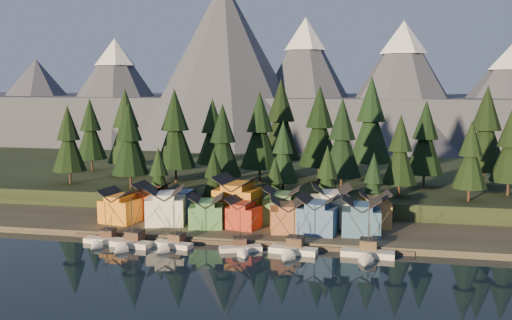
% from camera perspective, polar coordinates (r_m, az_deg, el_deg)
% --- Properties ---
extents(ground, '(500.00, 500.00, 0.00)m').
position_cam_1_polar(ground, '(119.10, -3.76, -10.51)').
color(ground, black).
rests_on(ground, ground).
extents(shore_strip, '(400.00, 50.00, 1.50)m').
position_cam_1_polar(shore_strip, '(156.42, 0.06, -5.79)').
color(shore_strip, '#322F24').
rests_on(shore_strip, ground).
extents(hillside, '(420.00, 100.00, 6.00)m').
position_cam_1_polar(hillside, '(204.29, 2.80, -1.97)').
color(hillside, black).
rests_on(hillside, ground).
extents(dock, '(80.00, 4.00, 1.00)m').
position_cam_1_polar(dock, '(134.26, -1.92, -8.17)').
color(dock, '#433A30').
rests_on(dock, ground).
extents(mountain_ridge, '(560.00, 190.00, 90.00)m').
position_cam_1_polar(mountain_ridge, '(324.78, 5.35, 5.66)').
color(mountain_ridge, '#4D5363').
rests_on(mountain_ridge, ground).
extents(boat_0, '(9.94, 10.83, 10.83)m').
position_cam_1_polar(boat_0, '(138.36, -15.10, -7.32)').
color(boat_0, white).
rests_on(boat_0, ground).
extents(boat_1, '(10.17, 10.82, 12.52)m').
position_cam_1_polar(boat_1, '(133.71, -12.66, -7.54)').
color(boat_1, beige).
rests_on(boat_1, ground).
extents(boat_2, '(9.88, 10.38, 10.85)m').
position_cam_1_polar(boat_2, '(131.74, -8.56, -7.87)').
color(boat_2, silver).
rests_on(boat_2, ground).
extents(boat_3, '(10.05, 10.37, 10.18)m').
position_cam_1_polar(boat_3, '(127.43, -1.49, -8.42)').
color(boat_3, silver).
rests_on(boat_3, ground).
extents(boat_4, '(11.18, 11.92, 12.32)m').
position_cam_1_polar(boat_4, '(125.79, 3.60, -8.42)').
color(boat_4, white).
rests_on(boat_4, ground).
extents(boat_6, '(11.88, 12.81, 12.73)m').
position_cam_1_polar(boat_6, '(125.24, 11.08, -8.61)').
color(boat_6, beige).
rests_on(boat_6, ground).
extents(house_front_0, '(9.90, 9.52, 8.63)m').
position_cam_1_polar(house_front_0, '(151.70, -13.45, -4.38)').
color(house_front_0, orange).
rests_on(house_front_0, shore_strip).
extents(house_front_1, '(11.24, 10.96, 9.75)m').
position_cam_1_polar(house_front_1, '(147.25, -9.02, -4.39)').
color(house_front_1, white).
rests_on(house_front_1, shore_strip).
extents(house_front_2, '(9.74, 9.79, 8.09)m').
position_cam_1_polar(house_front_2, '(143.41, -4.98, -5.00)').
color(house_front_2, '#488549').
rests_on(house_front_2, shore_strip).
extents(house_front_3, '(8.98, 8.72, 7.68)m').
position_cam_1_polar(house_front_3, '(141.68, -1.28, -5.22)').
color(house_front_3, '#A52B19').
rests_on(house_front_3, shore_strip).
extents(house_front_4, '(9.50, 9.98, 8.10)m').
position_cam_1_polar(house_front_4, '(138.82, 3.10, -5.41)').
color(house_front_4, '#A16039').
rests_on(house_front_4, shore_strip).
extents(house_front_5, '(9.80, 9.12, 9.24)m').
position_cam_1_polar(house_front_5, '(137.26, 6.19, -5.34)').
color(house_front_5, '#3C5C8E').
rests_on(house_front_5, shore_strip).
extents(house_front_6, '(9.25, 8.77, 8.97)m').
position_cam_1_polar(house_front_6, '(137.76, 10.48, -5.43)').
color(house_front_6, '#355B7D').
rests_on(house_front_6, shore_strip).
extents(house_back_0, '(9.00, 8.68, 9.34)m').
position_cam_1_polar(house_back_0, '(155.15, -10.27, -3.89)').
color(house_back_0, '#9A3517').
rests_on(house_back_0, shore_strip).
extents(house_back_1, '(7.37, 7.46, 8.25)m').
position_cam_1_polar(house_back_1, '(154.53, -7.05, -4.08)').
color(house_back_1, '#365381').
rests_on(house_back_1, shore_strip).
extents(house_back_2, '(12.34, 11.59, 11.60)m').
position_cam_1_polar(house_back_2, '(150.38, -1.86, -3.67)').
color(house_back_2, '#C0711B').
rests_on(house_back_2, shore_strip).
extents(house_back_3, '(9.53, 8.55, 9.41)m').
position_cam_1_polar(house_back_3, '(146.63, 2.64, -4.42)').
color(house_back_3, '#47713D').
rests_on(house_back_3, shore_strip).
extents(house_back_4, '(10.90, 10.59, 10.34)m').
position_cam_1_polar(house_back_4, '(144.62, 7.50, -4.46)').
color(house_back_4, white).
rests_on(house_back_4, shore_strip).
extents(house_back_5, '(8.75, 8.84, 8.76)m').
position_cam_1_polar(house_back_5, '(146.02, 11.73, -4.77)').
color(house_back_5, '#AF7D3E').
rests_on(house_back_5, shore_strip).
extents(tree_hill_0, '(10.54, 10.54, 24.56)m').
position_cam_1_polar(tree_hill_0, '(186.32, -18.23, 1.82)').
color(tree_hill_0, '#332319').
rests_on(tree_hill_0, hillside).
extents(tree_hill_1, '(12.76, 12.76, 29.74)m').
position_cam_1_polar(tree_hill_1, '(194.89, -12.88, 3.09)').
color(tree_hill_1, '#332319').
rests_on(tree_hill_1, hillside).
extents(tree_hill_2, '(11.01, 11.01, 25.64)m').
position_cam_1_polar(tree_hill_2, '(172.83, -12.53, 1.79)').
color(tree_hill_2, '#332319').
rests_on(tree_hill_2, hillside).
extents(tree_hill_3, '(12.75, 12.75, 29.71)m').
position_cam_1_polar(tree_hill_3, '(180.06, -8.09, 2.84)').
color(tree_hill_3, '#332319').
rests_on(tree_hill_3, hillside).
extents(tree_hill_4, '(11.30, 11.30, 26.33)m').
position_cam_1_polar(tree_hill_4, '(192.07, -4.34, 2.63)').
color(tree_hill_4, '#332319').
rests_on(tree_hill_4, hillside).
extents(tree_hill_5, '(10.94, 10.94, 25.48)m').
position_cam_1_polar(tree_hill_5, '(165.49, -3.34, 1.68)').
color(tree_hill_5, '#332319').
rests_on(tree_hill_5, hillside).
extents(tree_hill_6, '(12.42, 12.42, 28.92)m').
position_cam_1_polar(tree_hill_6, '(178.11, 0.37, 2.72)').
color(tree_hill_6, '#332319').
rests_on(tree_hill_6, hillside).
extents(tree_hill_7, '(9.01, 9.01, 20.99)m').
position_cam_1_polar(tree_hill_7, '(160.20, 2.73, 0.60)').
color(tree_hill_7, '#332319').
rests_on(tree_hill_7, hillside).
extents(tree_hill_8, '(13.23, 13.23, 30.83)m').
position_cam_1_polar(tree_hill_8, '(182.46, 6.36, 3.12)').
color(tree_hill_8, '#332319').
rests_on(tree_hill_8, hillside).
extents(tree_hill_9, '(11.68, 11.68, 27.21)m').
position_cam_1_polar(tree_hill_9, '(165.20, 8.60, 1.93)').
color(tree_hill_9, '#332319').
rests_on(tree_hill_9, hillside).
extents(tree_hill_10, '(14.47, 14.47, 33.71)m').
position_cam_1_polar(tree_hill_10, '(189.65, 11.41, 3.67)').
color(tree_hill_10, '#332319').
rests_on(tree_hill_10, hillside).
extents(tree_hill_11, '(9.84, 9.84, 22.93)m').
position_cam_1_polar(tree_hill_11, '(160.52, 14.21, 0.77)').
color(tree_hill_11, '#332319').
rests_on(tree_hill_11, hillside).
extents(tree_hill_12, '(11.32, 11.32, 26.36)m').
position_cam_1_polar(tree_hill_12, '(176.77, 16.57, 1.91)').
color(tree_hill_12, '#332319').
rests_on(tree_hill_12, hillside).
extents(tree_hill_13, '(9.31, 9.31, 21.69)m').
position_cam_1_polar(tree_hill_13, '(160.56, 20.66, 0.27)').
color(tree_hill_13, '#332319').
rests_on(tree_hill_13, hillside).
extents(tree_hill_14, '(13.17, 13.17, 30.69)m').
position_cam_1_polar(tree_hill_14, '(185.00, 21.99, 2.65)').
color(tree_hill_14, '#332319').
rests_on(tree_hill_14, hillside).
extents(tree_hill_15, '(14.11, 14.11, 32.88)m').
position_cam_1_polar(tree_hill_15, '(193.96, 2.49, 3.76)').
color(tree_hill_15, '#332319').
rests_on(tree_hill_15, hillside).
extents(tree_hill_16, '(11.14, 11.14, 25.95)m').
position_cam_1_polar(tree_hill_16, '(211.86, -16.20, 2.76)').
color(tree_hill_16, '#332319').
rests_on(tree_hill_16, hillside).
extents(tree_hill_17, '(10.57, 10.57, 24.63)m').
position_cam_1_polar(tree_hill_17, '(172.46, 24.09, 1.11)').
color(tree_hill_17, '#332319').
rests_on(tree_hill_17, hillside).
extents(tree_shore_0, '(7.75, 7.75, 18.06)m').
position_cam_1_polar(tree_shore_0, '(162.04, -9.70, -1.60)').
color(tree_shore_0, '#332319').
rests_on(tree_shore_0, shore_strip).
extents(tree_shore_1, '(7.78, 7.78, 18.12)m').
position_cam_1_polar(tree_shore_1, '(157.05, -4.24, -1.79)').
color(tree_shore_1, '#332319').
rests_on(tree_shore_1, shore_strip).
extents(tree_shore_2, '(7.02, 7.02, 16.36)m').
position_cam_1_polar(tree_shore_2, '(153.58, 1.89, -2.35)').
color(tree_shore_2, '#332319').
rests_on(tree_shore_2, shore_strip).
extents(tree_shore_3, '(8.41, 8.41, 19.58)m').
position_cam_1_polar(tree_shore_3, '(151.66, 7.12, -1.86)').
color(tree_shore_3, '#332319').
rests_on(tree_shore_3, shore_strip).
extents(tree_shore_4, '(7.70, 7.70, 17.94)m').
position_cam_1_polar(tree_shore_4, '(151.44, 11.65, -2.32)').
color(tree_shore_4, '#332319').
rests_on(tree_shore_4, shore_strip).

